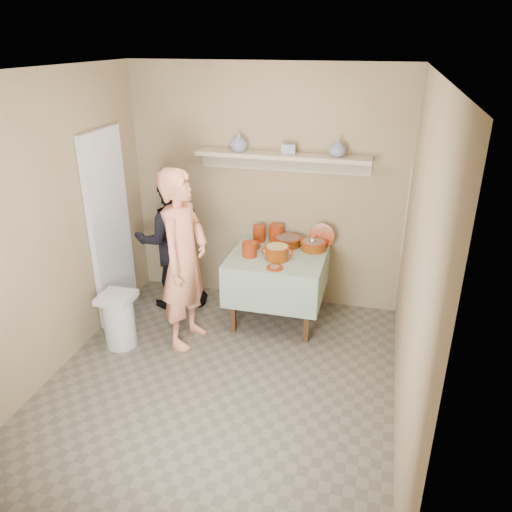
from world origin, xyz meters
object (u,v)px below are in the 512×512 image
(person_helper, at_px, (171,240))
(serving_table, at_px, (278,264))
(cazuela_rice, at_px, (277,252))
(person_cook, at_px, (184,260))
(trash_bin, at_px, (119,320))

(person_helper, height_order, serving_table, person_helper)
(person_helper, relative_size, serving_table, 1.62)
(serving_table, distance_m, cazuela_rice, 0.25)
(person_cook, distance_m, person_helper, 0.79)
(cazuela_rice, height_order, trash_bin, cazuela_rice)
(trash_bin, bearing_deg, serving_table, 32.87)
(person_helper, relative_size, trash_bin, 2.81)
(serving_table, distance_m, trash_bin, 1.69)
(person_helper, height_order, cazuela_rice, person_helper)
(person_cook, relative_size, cazuela_rice, 5.34)
(person_helper, height_order, trash_bin, person_helper)
(person_cook, xyz_separation_m, trash_bin, (-0.61, -0.26, -0.60))
(trash_bin, bearing_deg, person_helper, 78.73)
(person_helper, bearing_deg, person_cook, 92.66)
(person_helper, xyz_separation_m, cazuela_rice, (1.22, -0.16, 0.06))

